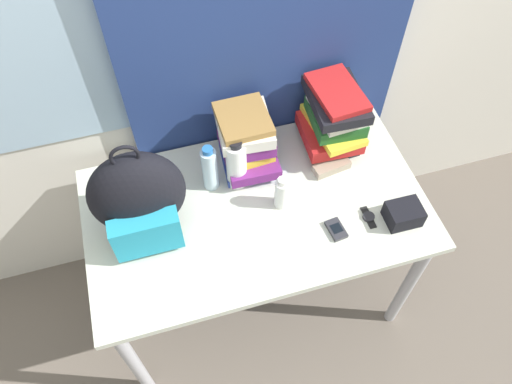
{
  "coord_description": "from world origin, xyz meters",
  "views": [
    {
      "loc": [
        -0.29,
        -0.63,
        2.36
      ],
      "look_at": [
        0.0,
        0.37,
        0.87
      ],
      "focal_mm": 35.0,
      "sensor_mm": 36.0,
      "label": 1
    }
  ],
  "objects_px": {
    "cell_phone": "(336,229)",
    "sunglasses_case": "(331,167)",
    "water_bottle": "(210,169)",
    "sunscreen_bottle": "(282,193)",
    "camera_pouch": "(404,214)",
    "sports_bottle": "(236,164)",
    "book_stack_center": "(334,118)",
    "backpack": "(138,198)",
    "wristwatch": "(369,217)",
    "book_stack_left": "(247,141)"
  },
  "relations": [
    {
      "from": "water_bottle",
      "to": "camera_pouch",
      "type": "distance_m",
      "value": 0.74
    },
    {
      "from": "sunglasses_case",
      "to": "sports_bottle",
      "type": "bearing_deg",
      "value": 173.13
    },
    {
      "from": "cell_phone",
      "to": "wristwatch",
      "type": "bearing_deg",
      "value": 7.41
    },
    {
      "from": "wristwatch",
      "to": "backpack",
      "type": "bearing_deg",
      "value": 165.91
    },
    {
      "from": "water_bottle",
      "to": "wristwatch",
      "type": "bearing_deg",
      "value": -30.68
    },
    {
      "from": "water_bottle",
      "to": "sunglasses_case",
      "type": "distance_m",
      "value": 0.49
    },
    {
      "from": "book_stack_left",
      "to": "camera_pouch",
      "type": "xyz_separation_m",
      "value": [
        0.48,
        -0.43,
        -0.09
      ]
    },
    {
      "from": "sports_bottle",
      "to": "camera_pouch",
      "type": "xyz_separation_m",
      "value": [
        0.54,
        -0.34,
        -0.08
      ]
    },
    {
      "from": "water_bottle",
      "to": "sunglasses_case",
      "type": "xyz_separation_m",
      "value": [
        0.48,
        -0.06,
        -0.09
      ]
    },
    {
      "from": "sports_bottle",
      "to": "wristwatch",
      "type": "xyz_separation_m",
      "value": [
        0.43,
        -0.3,
        -0.11
      ]
    },
    {
      "from": "book_stack_left",
      "to": "book_stack_center",
      "type": "relative_size",
      "value": 0.93
    },
    {
      "from": "book_stack_left",
      "to": "water_bottle",
      "type": "xyz_separation_m",
      "value": [
        -0.17,
        -0.07,
        -0.02
      ]
    },
    {
      "from": "camera_pouch",
      "to": "wristwatch",
      "type": "relative_size",
      "value": 1.32
    },
    {
      "from": "sports_bottle",
      "to": "camera_pouch",
      "type": "distance_m",
      "value": 0.65
    },
    {
      "from": "camera_pouch",
      "to": "sports_bottle",
      "type": "bearing_deg",
      "value": 147.93
    },
    {
      "from": "sunscreen_bottle",
      "to": "camera_pouch",
      "type": "xyz_separation_m",
      "value": [
        0.41,
        -0.19,
        -0.03
      ]
    },
    {
      "from": "sports_bottle",
      "to": "sunglasses_case",
      "type": "relative_size",
      "value": 1.55
    },
    {
      "from": "camera_pouch",
      "to": "cell_phone",
      "type": "bearing_deg",
      "value": 174.6
    },
    {
      "from": "book_stack_center",
      "to": "sunscreen_bottle",
      "type": "bearing_deg",
      "value": -141.28
    },
    {
      "from": "book_stack_left",
      "to": "sports_bottle",
      "type": "xyz_separation_m",
      "value": [
        -0.07,
        -0.09,
        -0.01
      ]
    },
    {
      "from": "cell_phone",
      "to": "sunglasses_case",
      "type": "xyz_separation_m",
      "value": [
        0.09,
        0.27,
        0.01
      ]
    },
    {
      "from": "backpack",
      "to": "sunglasses_case",
      "type": "relative_size",
      "value": 2.79
    },
    {
      "from": "backpack",
      "to": "water_bottle",
      "type": "height_order",
      "value": "backpack"
    },
    {
      "from": "wristwatch",
      "to": "camera_pouch",
      "type": "bearing_deg",
      "value": -19.99
    },
    {
      "from": "backpack",
      "to": "sunscreen_bottle",
      "type": "relative_size",
      "value": 2.79
    },
    {
      "from": "backpack",
      "to": "wristwatch",
      "type": "bearing_deg",
      "value": -14.09
    },
    {
      "from": "camera_pouch",
      "to": "wristwatch",
      "type": "bearing_deg",
      "value": 160.01
    },
    {
      "from": "sports_bottle",
      "to": "camera_pouch",
      "type": "height_order",
      "value": "sports_bottle"
    },
    {
      "from": "sports_bottle",
      "to": "camera_pouch",
      "type": "bearing_deg",
      "value": -32.07
    },
    {
      "from": "sunglasses_case",
      "to": "camera_pouch",
      "type": "height_order",
      "value": "camera_pouch"
    },
    {
      "from": "sports_bottle",
      "to": "wristwatch",
      "type": "distance_m",
      "value": 0.53
    },
    {
      "from": "book_stack_center",
      "to": "camera_pouch",
      "type": "distance_m",
      "value": 0.46
    },
    {
      "from": "water_bottle",
      "to": "camera_pouch",
      "type": "xyz_separation_m",
      "value": [
        0.64,
        -0.36,
        -0.07
      ]
    },
    {
      "from": "cell_phone",
      "to": "sunglasses_case",
      "type": "bearing_deg",
      "value": 72.36
    },
    {
      "from": "book_stack_left",
      "to": "sports_bottle",
      "type": "height_order",
      "value": "book_stack_left"
    },
    {
      "from": "cell_phone",
      "to": "wristwatch",
      "type": "relative_size",
      "value": 0.96
    },
    {
      "from": "water_bottle",
      "to": "cell_phone",
      "type": "bearing_deg",
      "value": -40.29
    },
    {
      "from": "cell_phone",
      "to": "sunglasses_case",
      "type": "height_order",
      "value": "sunglasses_case"
    },
    {
      "from": "book_stack_center",
      "to": "water_bottle",
      "type": "bearing_deg",
      "value": -172.56
    },
    {
      "from": "book_stack_left",
      "to": "sports_bottle",
      "type": "relative_size",
      "value": 1.16
    },
    {
      "from": "sunscreen_bottle",
      "to": "camera_pouch",
      "type": "distance_m",
      "value": 0.45
    },
    {
      "from": "book_stack_center",
      "to": "sunglasses_case",
      "type": "xyz_separation_m",
      "value": [
        -0.04,
        -0.13,
        -0.14
      ]
    },
    {
      "from": "book_stack_center",
      "to": "sunglasses_case",
      "type": "distance_m",
      "value": 0.19
    },
    {
      "from": "backpack",
      "to": "cell_phone",
      "type": "relative_size",
      "value": 4.67
    },
    {
      "from": "backpack",
      "to": "sunscreen_bottle",
      "type": "height_order",
      "value": "backpack"
    },
    {
      "from": "sunglasses_case",
      "to": "camera_pouch",
      "type": "xyz_separation_m",
      "value": [
        0.17,
        -0.3,
        0.02
      ]
    },
    {
      "from": "book_stack_center",
      "to": "water_bottle",
      "type": "xyz_separation_m",
      "value": [
        -0.52,
        -0.07,
        -0.05
      ]
    },
    {
      "from": "book_stack_left",
      "to": "sunglasses_case",
      "type": "xyz_separation_m",
      "value": [
        0.31,
        -0.13,
        -0.11
      ]
    },
    {
      "from": "sunglasses_case",
      "to": "camera_pouch",
      "type": "distance_m",
      "value": 0.34
    },
    {
      "from": "water_bottle",
      "to": "sunscreen_bottle",
      "type": "height_order",
      "value": "water_bottle"
    }
  ]
}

